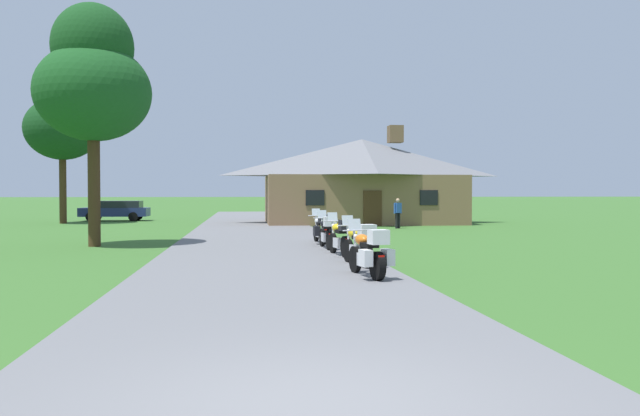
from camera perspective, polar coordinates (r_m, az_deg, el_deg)
The scene contains 12 objects.
ground_plane at distance 25.68m, azimuth -5.58°, elevation -3.04°, with size 500.00×500.00×0.00m, color #386628.
asphalt_driveway at distance 23.69m, azimuth -5.47°, elevation -3.34°, with size 6.40×80.00×0.06m, color slate.
motorcycle_orange_nearest_to_camera at distance 14.35m, azimuth 4.53°, elevation -4.13°, with size 0.95×2.07×1.30m.
motorcycle_yellow_second_in_row at distance 16.70m, azimuth 3.55°, elevation -3.31°, with size 0.79×2.07×1.30m.
motorcycle_yellow_third_in_row at distance 19.27m, azimuth 1.87°, elevation -2.68°, with size 0.74×2.08×1.30m.
motorcycle_black_fourth_in_row at distance 21.69m, azimuth 0.60°, elevation -2.22°, with size 0.66×2.08×1.30m.
motorcycle_white_farthest_in_row at distance 23.91m, azimuth 0.11°, elevation -1.90°, with size 0.82×2.08×1.30m.
stone_lodge at distance 40.61m, azimuth 3.82°, elevation 2.54°, with size 12.94×7.23×6.31m.
bystander_blue_shirt_near_lodge at distance 35.01m, azimuth 7.06°, elevation -0.33°, with size 0.50×0.36×1.67m.
tree_left_far at distance 43.76m, azimuth -22.32°, elevation 7.37°, with size 4.69×4.69×9.71m.
tree_left_near at distance 24.97m, azimuth -19.87°, elevation 10.88°, with size 4.20×4.20×8.92m.
parked_navy_suv_far_left at distance 46.28m, azimuth -18.02°, elevation -0.15°, with size 4.65×2.00×1.40m.
Camera 1 is at (-0.55, -5.60, 2.00)m, focal length 35.33 mm.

